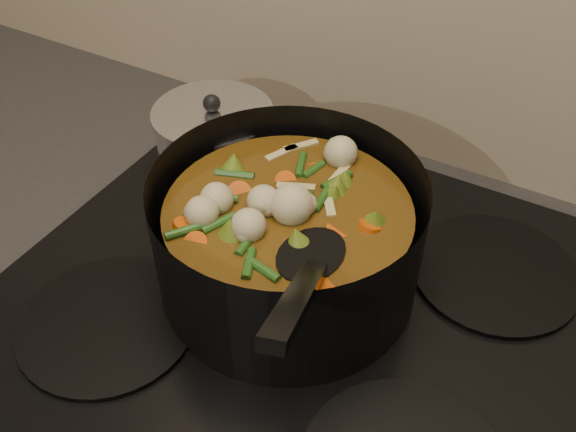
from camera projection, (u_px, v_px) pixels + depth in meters
The scene contains 3 objects.
stovetop at pixel (308, 304), 0.68m from camera, with size 0.62×0.54×0.03m.
stockpot at pixel (288, 238), 0.65m from camera, with size 0.29×0.36×0.20m.
saucepan at pixel (215, 144), 0.79m from camera, with size 0.15×0.15×0.12m.
Camera 1 is at (0.20, 1.54, 1.45)m, focal length 40.00 mm.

